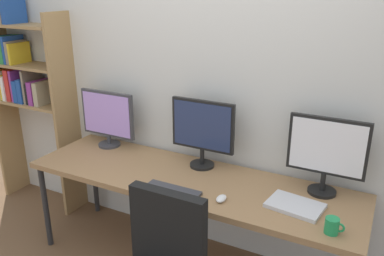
% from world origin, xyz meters
% --- Properties ---
extents(wall_back, '(4.75, 0.10, 2.60)m').
position_xyz_m(wall_back, '(0.00, 1.02, 1.30)').
color(wall_back, silver).
rests_on(wall_back, ground_plane).
extents(desk, '(2.35, 0.68, 0.74)m').
position_xyz_m(desk, '(0.00, 0.60, 0.69)').
color(desk, '#936D47').
rests_on(desk, ground_plane).
extents(bookshelf, '(0.83, 0.28, 1.97)m').
position_xyz_m(bookshelf, '(-1.81, 0.83, 1.22)').
color(bookshelf, '#9E7A4C').
rests_on(bookshelf, ground_plane).
extents(monitor_left, '(0.49, 0.18, 0.46)m').
position_xyz_m(monitor_left, '(-0.86, 0.81, 0.99)').
color(monitor_left, '#38383D').
rests_on(monitor_left, desk).
extents(monitor_center, '(0.48, 0.18, 0.50)m').
position_xyz_m(monitor_center, '(0.00, 0.81, 1.02)').
color(monitor_center, black).
rests_on(monitor_center, desk).
extents(monitor_right, '(0.48, 0.18, 0.51)m').
position_xyz_m(monitor_right, '(0.86, 0.81, 1.03)').
color(monitor_right, black).
rests_on(monitor_right, desk).
extents(keyboard_main, '(0.37, 0.13, 0.02)m').
position_xyz_m(keyboard_main, '(0.00, 0.37, 0.75)').
color(keyboard_main, '#38383D').
rests_on(keyboard_main, desk).
extents(computer_mouse, '(0.06, 0.10, 0.03)m').
position_xyz_m(computer_mouse, '(0.33, 0.42, 0.76)').
color(computer_mouse, silver).
rests_on(computer_mouse, desk).
extents(laptop_closed, '(0.35, 0.26, 0.02)m').
position_xyz_m(laptop_closed, '(0.75, 0.55, 0.75)').
color(laptop_closed, silver).
rests_on(laptop_closed, desk).
extents(coffee_mug, '(0.11, 0.08, 0.09)m').
position_xyz_m(coffee_mug, '(0.99, 0.38, 0.79)').
color(coffee_mug, '#1E8C4C').
rests_on(coffee_mug, desk).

